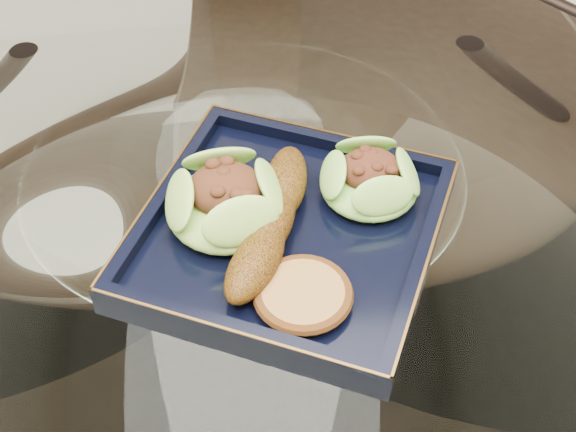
{
  "coord_description": "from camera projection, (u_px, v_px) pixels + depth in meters",
  "views": [
    {
      "loc": [
        0.03,
        -0.57,
        1.34
      ],
      "look_at": [
        0.04,
        -0.06,
        0.8
      ],
      "focal_mm": 50.0,
      "sensor_mm": 36.0,
      "label": 1
    }
  ],
  "objects": [
    {
      "name": "lettuce_wrap_left",
      "position": [
        227.0,
        204.0,
        0.75
      ],
      "size": [
        0.13,
        0.13,
        0.04
      ],
      "primitive_type": "ellipsoid",
      "rotation": [
        0.0,
        0.0,
        -0.18
      ],
      "color": "#66A32F",
      "rests_on": "navy_plate"
    },
    {
      "name": "navy_plate",
      "position": [
        288.0,
        238.0,
        0.76
      ],
      "size": [
        0.35,
        0.35,
        0.02
      ],
      "primitive_type": "cube",
      "rotation": [
        0.0,
        0.0,
        -0.37
      ],
      "color": "black",
      "rests_on": "dining_table"
    },
    {
      "name": "roasted_plantain",
      "position": [
        271.0,
        221.0,
        0.74
      ],
      "size": [
        0.09,
        0.2,
        0.04
      ],
      "primitive_type": "ellipsoid",
      "rotation": [
        0.0,
        0.0,
        1.29
      ],
      "color": "#693E0B",
      "rests_on": "navy_plate"
    },
    {
      "name": "dining_chair",
      "position": [
        352.0,
        83.0,
        1.24
      ],
      "size": [
        0.47,
        0.47,
        1.05
      ],
      "rotation": [
        0.0,
        0.0,
        0.05
      ],
      "color": "#301C10",
      "rests_on": "ground"
    },
    {
      "name": "crumb_patty",
      "position": [
        303.0,
        296.0,
        0.69
      ],
      "size": [
        0.08,
        0.08,
        0.01
      ],
      "primitive_type": "cylinder",
      "rotation": [
        0.0,
        0.0,
        0.11
      ],
      "color": "#A77437",
      "rests_on": "navy_plate"
    },
    {
      "name": "dining_table",
      "position": [
        251.0,
        302.0,
        0.93
      ],
      "size": [
        1.13,
        1.13,
        0.77
      ],
      "color": "white",
      "rests_on": "ground"
    },
    {
      "name": "lettuce_wrap_right",
      "position": [
        370.0,
        182.0,
        0.78
      ],
      "size": [
        0.12,
        0.12,
        0.03
      ],
      "primitive_type": "ellipsoid",
      "rotation": [
        0.0,
        0.0,
        -0.32
      ],
      "color": "#5FAD32",
      "rests_on": "navy_plate"
    }
  ]
}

